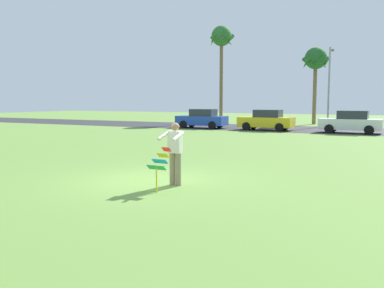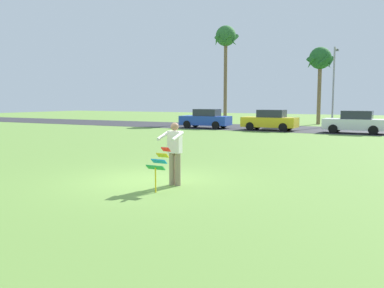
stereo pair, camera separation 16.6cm
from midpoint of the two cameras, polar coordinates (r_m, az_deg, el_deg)
The scene contains 10 objects.
ground_plane at distance 12.06m, azimuth -5.57°, elevation -5.08°, with size 120.00×120.00×0.00m, color olive.
road_strip at distance 34.07m, azimuth 16.92°, elevation 1.92°, with size 120.00×8.00×0.01m, color #2D2D33.
person_kite_flyer at distance 11.20m, azimuth -2.03°, elevation -1.00°, with size 0.55×0.66×1.73m.
kite_held at distance 10.52m, azimuth -4.15°, elevation -2.61°, with size 0.51×0.63×1.11m.
parked_car_blue at distance 34.48m, azimuth 2.05°, elevation 3.51°, with size 4.25×1.94×1.60m.
parked_car_yellow at distance 32.43m, azimuth 10.94°, elevation 3.24°, with size 4.21×1.85×1.60m.
parked_car_white at distance 31.17m, azimuth 21.86°, elevation 2.80°, with size 4.21×1.86×1.60m.
palm_tree_left_near at distance 44.02m, azimuth 4.82°, elevation 14.12°, with size 2.58×2.71×10.03m.
palm_tree_right_near at distance 41.90m, azimuth 17.50°, elevation 10.94°, with size 2.58×2.71×7.40m.
streetlight_pole at distance 38.87m, azimuth 19.23°, elevation 8.22°, with size 0.24×1.65×7.00m.
Camera 2 is at (6.65, -9.80, 2.34)m, focal length 38.37 mm.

